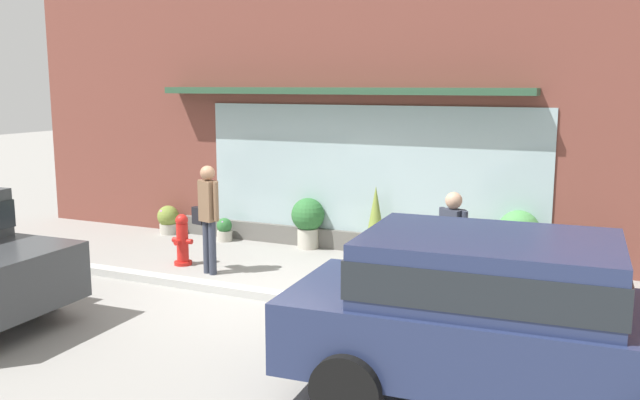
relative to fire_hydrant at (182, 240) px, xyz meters
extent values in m
plane|color=gray|center=(1.93, -0.84, -0.43)|extent=(60.00, 60.00, 0.00)
cube|color=#B2B2AD|center=(1.93, -1.04, -0.37)|extent=(14.00, 0.24, 0.12)
cube|color=brown|center=(1.93, 2.36, 2.01)|extent=(14.00, 0.36, 4.88)
cube|color=#9EB7BC|center=(2.51, 2.16, 1.02)|extent=(6.41, 0.03, 2.44)
cube|color=#2D5138|center=(1.93, 2.01, 2.49)|extent=(7.01, 0.56, 0.12)
cube|color=#605E59|center=(1.93, 2.14, -0.25)|extent=(6.81, 0.20, 0.36)
cylinder|color=red|center=(0.00, 0.00, -0.40)|extent=(0.30, 0.30, 0.06)
cylinder|color=red|center=(0.00, 0.00, -0.04)|extent=(0.20, 0.20, 0.65)
sphere|color=red|center=(0.00, 0.00, 0.34)|extent=(0.22, 0.22, 0.22)
cylinder|color=red|center=(-0.14, 0.00, -0.01)|extent=(0.10, 0.09, 0.09)
cylinder|color=red|center=(0.14, 0.00, -0.01)|extent=(0.10, 0.09, 0.09)
cylinder|color=red|center=(0.00, -0.14, -0.01)|extent=(0.09, 0.10, 0.09)
cylinder|color=#333847|center=(0.66, -0.25, 0.01)|extent=(0.12, 0.12, 0.87)
cylinder|color=#333847|center=(0.80, -0.29, 0.01)|extent=(0.12, 0.12, 0.87)
cube|color=brown|center=(0.73, -0.27, 0.77)|extent=(0.32, 0.27, 0.65)
sphere|color=#A37556|center=(0.73, -0.27, 1.22)|extent=(0.24, 0.24, 0.24)
cylinder|color=brown|center=(0.55, -0.22, 0.78)|extent=(0.08, 0.08, 0.62)
cylinder|color=brown|center=(0.91, -0.32, 0.78)|extent=(0.08, 0.08, 0.62)
cube|color=black|center=(0.47, -0.18, 0.49)|extent=(0.26, 0.16, 0.28)
cylinder|color=#232328|center=(4.70, -0.56, -0.02)|extent=(0.12, 0.12, 0.82)
cylinder|color=#232328|center=(4.83, -0.62, -0.02)|extent=(0.12, 0.12, 0.82)
cube|color=#333847|center=(4.76, -0.59, 0.69)|extent=(0.33, 0.30, 0.61)
sphere|color=tan|center=(4.76, -0.59, 1.12)|extent=(0.22, 0.22, 0.22)
cylinder|color=#333847|center=(4.59, -0.52, 0.71)|extent=(0.08, 0.08, 0.58)
cylinder|color=#333847|center=(4.93, -0.67, 0.71)|extent=(0.08, 0.08, 0.58)
cube|color=navy|center=(5.90, -2.95, 0.25)|extent=(4.34, 2.04, 0.70)
cube|color=navy|center=(5.69, -2.96, 0.89)|extent=(2.43, 1.78, 0.65)
cube|color=#1E2328|center=(5.69, -2.96, 0.89)|extent=(2.47, 1.80, 0.36)
cylinder|color=black|center=(4.53, -2.13, -0.10)|extent=(0.68, 0.22, 0.67)
cylinder|color=black|center=(4.65, -3.93, -0.10)|extent=(0.68, 0.22, 0.67)
cylinder|color=black|center=(-0.30, -2.71, -0.12)|extent=(0.63, 0.20, 0.62)
cylinder|color=#33473D|center=(5.23, 1.95, -0.24)|extent=(0.47, 0.47, 0.38)
sphere|color=#4C934C|center=(5.23, 1.95, 0.25)|extent=(0.69, 0.69, 0.69)
cylinder|color=#B7B2A3|center=(1.41, 1.97, -0.24)|extent=(0.40, 0.40, 0.37)
sphere|color=#2D6B33|center=(1.41, 1.97, 0.21)|extent=(0.62, 0.62, 0.62)
cylinder|color=#B7B2A3|center=(-1.72, 1.87, -0.32)|extent=(0.36, 0.36, 0.21)
sphere|color=olive|center=(-1.72, 1.87, -0.06)|extent=(0.44, 0.44, 0.44)
sphere|color=#B266B7|center=(-1.76, 1.73, 0.05)|extent=(0.08, 0.08, 0.08)
sphere|color=white|center=(-1.70, 1.95, -0.01)|extent=(0.12, 0.12, 0.12)
cylinder|color=#33473D|center=(4.40, 2.01, -0.26)|extent=(0.42, 0.42, 0.34)
sphere|color=olive|center=(4.40, 2.01, 0.05)|extent=(0.42, 0.42, 0.42)
sphere|color=#DB4C7A|center=(4.52, 2.01, 0.10)|extent=(0.13, 0.13, 0.13)
cylinder|color=#B7B2A3|center=(-0.33, 1.81, -0.33)|extent=(0.30, 0.30, 0.20)
sphere|color=#2D6B33|center=(-0.33, 1.81, -0.12)|extent=(0.30, 0.30, 0.30)
sphere|color=#B266B7|center=(-0.39, 1.82, -0.08)|extent=(0.07, 0.07, 0.07)
sphere|color=#B266B7|center=(-0.31, 1.72, -0.04)|extent=(0.06, 0.06, 0.06)
cylinder|color=#9E6042|center=(2.80, 1.84, -0.33)|extent=(0.42, 0.42, 0.21)
cone|color=olive|center=(2.80, 1.84, 0.32)|extent=(0.38, 0.38, 1.08)
cylinder|color=#B7B2A3|center=(6.39, 1.63, -0.25)|extent=(0.45, 0.45, 0.35)
cone|color=#23562D|center=(6.39, 1.63, 0.21)|extent=(0.40, 0.40, 0.58)
camera|label=1|loc=(6.83, -9.23, 2.61)|focal=38.21mm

